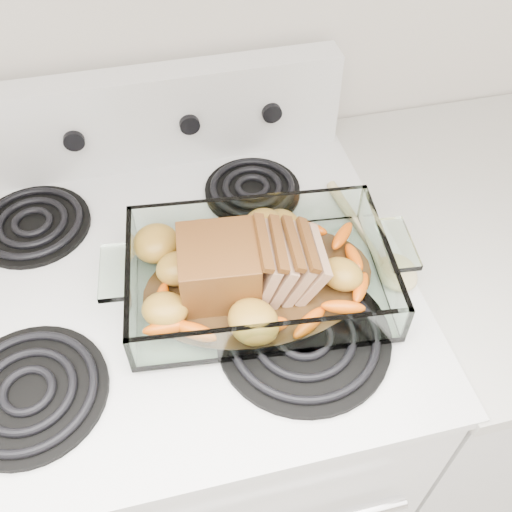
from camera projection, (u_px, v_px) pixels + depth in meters
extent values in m
cube|color=white|center=(186.00, 414.00, 1.25)|extent=(0.76, 0.65, 0.92)
cube|color=white|center=(158.00, 282.00, 0.90)|extent=(0.78, 0.67, 0.02)
cube|color=white|center=(131.00, 121.00, 1.01)|extent=(0.76, 0.06, 0.18)
cylinder|color=black|center=(29.00, 394.00, 0.76)|extent=(0.21, 0.21, 0.01)
cylinder|color=black|center=(303.00, 337.00, 0.82)|extent=(0.25, 0.25, 0.01)
cylinder|color=black|center=(34.00, 226.00, 0.96)|extent=(0.19, 0.19, 0.01)
cylinder|color=black|center=(252.00, 190.00, 1.02)|extent=(0.17, 0.17, 0.01)
cylinder|color=black|center=(74.00, 140.00, 0.98)|extent=(0.04, 0.02, 0.04)
cylinder|color=black|center=(189.00, 123.00, 1.01)|extent=(0.04, 0.02, 0.04)
cylinder|color=black|center=(271.00, 112.00, 1.03)|extent=(0.04, 0.02, 0.04)
cube|color=silver|center=(462.00, 355.00, 1.36)|extent=(0.55, 0.65, 0.90)
cube|color=silver|center=(259.00, 285.00, 0.87)|extent=(0.38, 0.25, 0.01)
cube|color=silver|center=(281.00, 337.00, 0.76)|extent=(0.38, 0.01, 0.07)
cube|color=silver|center=(241.00, 213.00, 0.92)|extent=(0.38, 0.01, 0.07)
cube|color=silver|center=(132.00, 293.00, 0.81)|extent=(0.01, 0.25, 0.07)
cube|color=silver|center=(378.00, 247.00, 0.87)|extent=(0.01, 0.25, 0.07)
cylinder|color=#3A2410|center=(259.00, 282.00, 0.86)|extent=(0.22, 0.22, 0.00)
cube|color=brown|center=(219.00, 271.00, 0.82)|extent=(0.11, 0.11, 0.09)
cube|color=#A97B5C|center=(263.00, 264.00, 0.83)|extent=(0.04, 0.11, 0.09)
cube|color=#A97B5C|center=(277.00, 262.00, 0.84)|extent=(0.05, 0.11, 0.08)
cube|color=#A97B5C|center=(291.00, 260.00, 0.84)|extent=(0.05, 0.10, 0.08)
cube|color=#A97B5C|center=(305.00, 258.00, 0.85)|extent=(0.05, 0.10, 0.07)
ellipsoid|color=#FD6103|center=(163.00, 345.00, 0.78)|extent=(0.06, 0.02, 0.02)
ellipsoid|color=#FD6103|center=(355.00, 307.00, 0.82)|extent=(0.06, 0.02, 0.02)
ellipsoid|color=#FD6103|center=(358.00, 249.00, 0.90)|extent=(0.06, 0.02, 0.02)
ellipsoid|color=#FD6103|center=(145.00, 277.00, 0.86)|extent=(0.06, 0.02, 0.02)
ellipsoid|color=#A67729|center=(141.00, 251.00, 0.87)|extent=(0.07, 0.06, 0.05)
ellipsoid|color=#A67729|center=(259.00, 226.00, 0.91)|extent=(0.07, 0.06, 0.05)
ellipsoid|color=#A67729|center=(349.00, 268.00, 0.85)|extent=(0.07, 0.06, 0.05)
cylinder|color=beige|center=(356.00, 223.00, 0.96)|extent=(0.04, 0.20, 0.02)
ellipsoid|color=beige|center=(399.00, 273.00, 0.89)|extent=(0.06, 0.07, 0.02)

